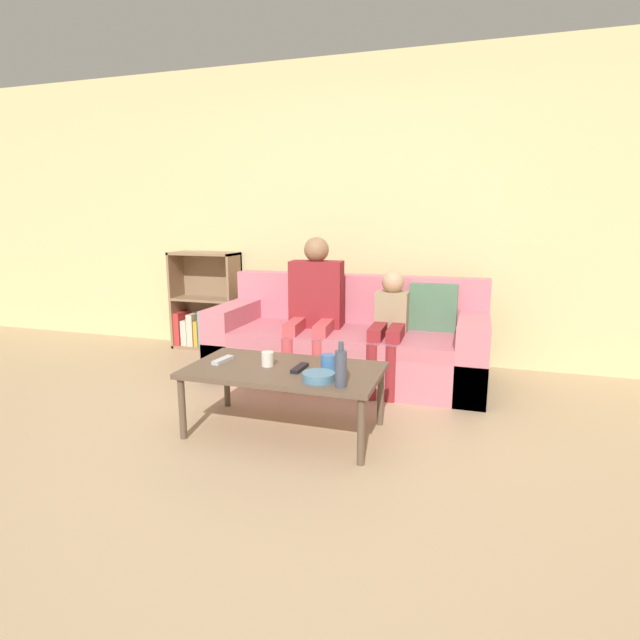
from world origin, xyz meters
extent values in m
plane|color=tan|center=(0.00, 0.00, 0.00)|extent=(22.00, 22.00, 0.00)
cube|color=beige|center=(0.00, 2.41, 1.30)|extent=(12.00, 0.06, 2.60)
cube|color=#D1707F|center=(0.05, 1.71, 0.15)|extent=(2.12, 0.85, 0.30)
cube|color=#C06775|center=(0.05, 1.62, 0.35)|extent=(1.68, 0.67, 0.10)
cube|color=#D1707F|center=(0.05, 2.05, 0.60)|extent=(2.12, 0.18, 0.40)
cube|color=#D1707F|center=(-0.90, 1.71, 0.28)|extent=(0.22, 0.85, 0.56)
cube|color=#D1707F|center=(1.00, 1.71, 0.28)|extent=(0.22, 0.85, 0.56)
cube|color=#4C7556|center=(0.69, 1.90, 0.58)|extent=(0.36, 0.12, 0.36)
cube|color=#8E7051|center=(-1.81, 2.23, 0.47)|extent=(0.02, 0.28, 0.94)
cube|color=#8E7051|center=(-1.18, 2.23, 0.47)|extent=(0.02, 0.28, 0.94)
cube|color=#8E7051|center=(-1.50, 2.36, 0.47)|extent=(0.65, 0.02, 0.94)
cube|color=#8E7051|center=(-1.50, 2.23, 0.01)|extent=(0.65, 0.28, 0.02)
cube|color=#8E7051|center=(-1.50, 2.23, 0.49)|extent=(0.61, 0.28, 0.02)
cube|color=#8E7051|center=(-1.50, 2.23, 0.93)|extent=(0.65, 0.28, 0.02)
cube|color=red|center=(-1.77, 2.22, 0.18)|extent=(0.06, 0.22, 0.32)
cube|color=beige|center=(-1.70, 2.21, 0.15)|extent=(0.06, 0.18, 0.25)
cube|color=beige|center=(-1.63, 2.21, 0.18)|extent=(0.06, 0.19, 0.31)
cube|color=gold|center=(-1.57, 2.21, 0.15)|extent=(0.04, 0.19, 0.25)
cube|color=#6699A8|center=(-1.51, 2.21, 0.20)|extent=(0.06, 0.18, 0.35)
cube|color=#232328|center=(-1.45, 2.22, 0.18)|extent=(0.04, 0.23, 0.31)
cube|color=beige|center=(-1.40, 2.21, 0.19)|extent=(0.06, 0.15, 0.33)
cube|color=red|center=(-1.33, 2.21, 0.16)|extent=(0.04, 0.17, 0.28)
cube|color=#B77542|center=(-1.27, 2.22, 0.20)|extent=(0.05, 0.22, 0.35)
cube|color=#B77542|center=(-1.22, 2.22, 0.16)|extent=(0.05, 0.21, 0.28)
cylinder|color=brown|center=(-0.57, 0.35, 0.18)|extent=(0.04, 0.04, 0.37)
cylinder|color=brown|center=(0.48, 0.35, 0.18)|extent=(0.04, 0.04, 0.37)
cylinder|color=brown|center=(-0.57, 0.89, 0.18)|extent=(0.04, 0.04, 0.37)
cylinder|color=brown|center=(0.48, 0.89, 0.18)|extent=(0.04, 0.04, 0.37)
cube|color=brown|center=(-0.05, 0.62, 0.38)|extent=(1.13, 0.62, 0.03)
cylinder|color=#C6474C|center=(-0.29, 1.29, 0.20)|extent=(0.10, 0.10, 0.40)
cylinder|color=#C6474C|center=(-0.06, 1.31, 0.20)|extent=(0.10, 0.10, 0.40)
cube|color=#C6474C|center=(-0.31, 1.52, 0.44)|extent=(0.13, 0.38, 0.09)
cube|color=#C6474C|center=(-0.08, 1.53, 0.44)|extent=(0.13, 0.38, 0.09)
cube|color=maroon|center=(-0.21, 1.75, 0.66)|extent=(0.43, 0.23, 0.53)
sphere|color=#936B4C|center=(-0.21, 1.75, 1.01)|extent=(0.20, 0.20, 0.20)
cylinder|color=maroon|center=(0.34, 1.31, 0.20)|extent=(0.09, 0.09, 0.40)
cylinder|color=maroon|center=(0.47, 1.31, 0.20)|extent=(0.09, 0.09, 0.40)
cube|color=maroon|center=(0.33, 1.53, 0.44)|extent=(0.11, 0.38, 0.09)
cube|color=maroon|center=(0.47, 1.54, 0.44)|extent=(0.11, 0.38, 0.09)
cube|color=#9E8966|center=(0.39, 1.76, 0.55)|extent=(0.25, 0.20, 0.31)
sphere|color=tan|center=(0.39, 1.76, 0.78)|extent=(0.17, 0.17, 0.17)
cylinder|color=#3D70B2|center=(0.21, 0.65, 0.44)|extent=(0.08, 0.08, 0.09)
cylinder|color=silver|center=(-0.15, 0.62, 0.44)|extent=(0.07, 0.07, 0.09)
cube|color=black|center=(0.05, 0.61, 0.41)|extent=(0.06, 0.17, 0.02)
cube|color=#B7B7BC|center=(-0.45, 0.62, 0.41)|extent=(0.07, 0.17, 0.02)
cylinder|color=teal|center=(0.22, 0.46, 0.42)|extent=(0.18, 0.18, 0.05)
cylinder|color=#424756|center=(0.36, 0.40, 0.49)|extent=(0.06, 0.06, 0.19)
cylinder|color=#424756|center=(0.36, 0.40, 0.61)|extent=(0.03, 0.03, 0.05)
camera|label=1|loc=(0.99, -1.99, 1.26)|focal=28.00mm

